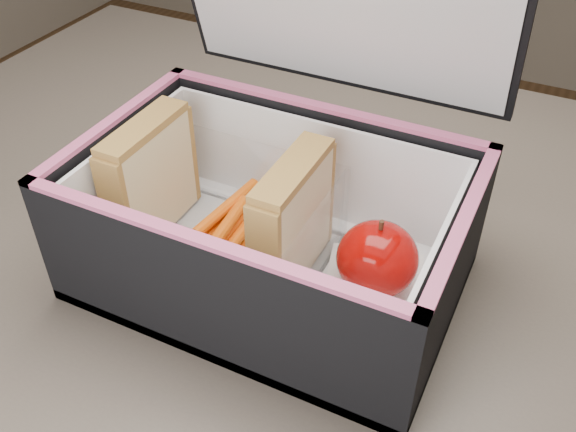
% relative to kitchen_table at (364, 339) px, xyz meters
% --- Properties ---
extents(kitchen_table, '(1.20, 0.80, 0.75)m').
position_rel_kitchen_table_xyz_m(kitchen_table, '(0.00, 0.00, 0.00)').
color(kitchen_table, brown).
rests_on(kitchen_table, ground).
extents(lunch_bag, '(0.30, 0.26, 0.30)m').
position_rel_kitchen_table_xyz_m(lunch_bag, '(-0.07, -0.04, 0.16)').
color(lunch_bag, black).
rests_on(lunch_bag, kitchen_table).
extents(plastic_tub, '(0.18, 0.13, 0.07)m').
position_rel_kitchen_table_xyz_m(plastic_tub, '(-0.12, -0.04, 0.14)').
color(plastic_tub, white).
rests_on(plastic_tub, lunch_bag).
extents(sandwich_left, '(0.03, 0.10, 0.11)m').
position_rel_kitchen_table_xyz_m(sandwich_left, '(-0.19, -0.04, 0.16)').
color(sandwich_left, beige).
rests_on(sandwich_left, plastic_tub).
extents(sandwich_right, '(0.03, 0.10, 0.11)m').
position_rel_kitchen_table_xyz_m(sandwich_right, '(-0.06, -0.04, 0.16)').
color(sandwich_right, beige).
rests_on(sandwich_right, plastic_tub).
extents(carrot_sticks, '(0.05, 0.13, 0.03)m').
position_rel_kitchen_table_xyz_m(carrot_sticks, '(-0.12, -0.03, 0.12)').
color(carrot_sticks, '#D74602').
rests_on(carrot_sticks, plastic_tub).
extents(paper_napkin, '(0.10, 0.10, 0.01)m').
position_rel_kitchen_table_xyz_m(paper_napkin, '(0.01, -0.03, 0.11)').
color(paper_napkin, white).
rests_on(paper_napkin, lunch_bag).
extents(red_apple, '(0.08, 0.08, 0.07)m').
position_rel_kitchen_table_xyz_m(red_apple, '(0.01, -0.04, 0.14)').
color(red_apple, '#7F0504').
rests_on(red_apple, paper_napkin).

